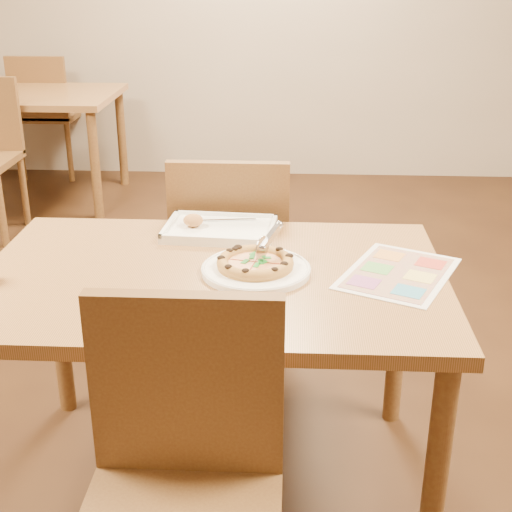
{
  "coord_description": "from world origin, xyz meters",
  "views": [
    {
      "loc": [
        0.22,
        -1.81,
        1.53
      ],
      "look_at": [
        0.12,
        0.01,
        0.77
      ],
      "focal_mm": 50.0,
      "sensor_mm": 36.0,
      "label": 1
    }
  ],
  "objects_px": {
    "dining_table": "(213,300)",
    "pizza_cutter": "(268,240)",
    "plate": "(256,270)",
    "chair_far": "(231,244)",
    "menu": "(398,273)",
    "bg_chair_far": "(43,102)",
    "bg_table": "(17,106)",
    "pizza": "(255,263)",
    "chair_near": "(182,457)",
    "appetizer_tray": "(218,230)"
  },
  "relations": [
    {
      "from": "dining_table",
      "to": "chair_near",
      "type": "xyz_separation_m",
      "value": [
        0.0,
        -0.6,
        -0.07
      ]
    },
    {
      "from": "plate",
      "to": "pizza_cutter",
      "type": "distance_m",
      "value": 0.09
    },
    {
      "from": "pizza",
      "to": "appetizer_tray",
      "type": "distance_m",
      "value": 0.33
    },
    {
      "from": "plate",
      "to": "pizza",
      "type": "xyz_separation_m",
      "value": [
        -0.0,
        0.0,
        0.02
      ]
    },
    {
      "from": "bg_table",
      "to": "pizza_cutter",
      "type": "relative_size",
      "value": 10.06
    },
    {
      "from": "chair_far",
      "to": "pizza_cutter",
      "type": "xyz_separation_m",
      "value": [
        0.15,
        -0.55,
        0.23
      ]
    },
    {
      "from": "appetizer_tray",
      "to": "pizza",
      "type": "bearing_deg",
      "value": -65.47
    },
    {
      "from": "chair_far",
      "to": "appetizer_tray",
      "type": "distance_m",
      "value": 0.34
    },
    {
      "from": "pizza_cutter",
      "to": "pizza",
      "type": "bearing_deg",
      "value": 168.96
    },
    {
      "from": "plate",
      "to": "menu",
      "type": "bearing_deg",
      "value": 1.71
    },
    {
      "from": "appetizer_tray",
      "to": "chair_near",
      "type": "bearing_deg",
      "value": -89.03
    },
    {
      "from": "dining_table",
      "to": "pizza",
      "type": "bearing_deg",
      "value": 5.23
    },
    {
      "from": "pizza_cutter",
      "to": "menu",
      "type": "bearing_deg",
      "value": -69.16
    },
    {
      "from": "plate",
      "to": "menu",
      "type": "xyz_separation_m",
      "value": [
        0.4,
        0.01,
        -0.01
      ]
    },
    {
      "from": "dining_table",
      "to": "menu",
      "type": "xyz_separation_m",
      "value": [
        0.52,
        0.02,
        0.09
      ]
    },
    {
      "from": "plate",
      "to": "dining_table",
      "type": "bearing_deg",
      "value": -176.04
    },
    {
      "from": "dining_table",
      "to": "plate",
      "type": "xyz_separation_m",
      "value": [
        0.12,
        0.01,
        0.09
      ]
    },
    {
      "from": "chair_far",
      "to": "bg_chair_far",
      "type": "distance_m",
      "value": 3.14
    },
    {
      "from": "dining_table",
      "to": "bg_chair_far",
      "type": "distance_m",
      "value": 3.67
    },
    {
      "from": "dining_table",
      "to": "appetizer_tray",
      "type": "bearing_deg",
      "value": 92.87
    },
    {
      "from": "bg_chair_far",
      "to": "pizza_cutter",
      "type": "relative_size",
      "value": 3.64
    },
    {
      "from": "bg_chair_far",
      "to": "pizza_cutter",
      "type": "distance_m",
      "value": 3.7
    },
    {
      "from": "bg_chair_far",
      "to": "appetizer_tray",
      "type": "distance_m",
      "value": 3.39
    },
    {
      "from": "bg_table",
      "to": "plate",
      "type": "distance_m",
      "value": 3.28
    },
    {
      "from": "dining_table",
      "to": "plate",
      "type": "distance_m",
      "value": 0.15
    },
    {
      "from": "plate",
      "to": "chair_far",
      "type": "bearing_deg",
      "value": 101.63
    },
    {
      "from": "dining_table",
      "to": "pizza_cutter",
      "type": "xyz_separation_m",
      "value": [
        0.15,
        0.06,
        0.17
      ]
    },
    {
      "from": "menu",
      "to": "chair_near",
      "type": "bearing_deg",
      "value": -129.79
    },
    {
      "from": "bg_chair_far",
      "to": "plate",
      "type": "height_order",
      "value": "bg_chair_far"
    },
    {
      "from": "plate",
      "to": "menu",
      "type": "height_order",
      "value": "plate"
    },
    {
      "from": "bg_table",
      "to": "bg_chair_far",
      "type": "relative_size",
      "value": 2.77
    },
    {
      "from": "chair_far",
      "to": "dining_table",
      "type": "bearing_deg",
      "value": 90.0
    },
    {
      "from": "menu",
      "to": "plate",
      "type": "bearing_deg",
      "value": -178.29
    },
    {
      "from": "chair_near",
      "to": "pizza",
      "type": "distance_m",
      "value": 0.65
    },
    {
      "from": "bg_table",
      "to": "plate",
      "type": "height_order",
      "value": "plate"
    },
    {
      "from": "chair_far",
      "to": "menu",
      "type": "xyz_separation_m",
      "value": [
        0.52,
        -0.58,
        0.16
      ]
    },
    {
      "from": "dining_table",
      "to": "plate",
      "type": "relative_size",
      "value": 4.27
    },
    {
      "from": "plate",
      "to": "pizza_cutter",
      "type": "xyz_separation_m",
      "value": [
        0.03,
        0.05,
        0.07
      ]
    },
    {
      "from": "menu",
      "to": "bg_table",
      "type": "bearing_deg",
      "value": 127.31
    },
    {
      "from": "chair_near",
      "to": "appetizer_tray",
      "type": "height_order",
      "value": "chair_near"
    },
    {
      "from": "chair_far",
      "to": "appetizer_tray",
      "type": "height_order",
      "value": "chair_far"
    },
    {
      "from": "bg_chair_far",
      "to": "pizza",
      "type": "relative_size",
      "value": 2.18
    },
    {
      "from": "plate",
      "to": "chair_near",
      "type": "bearing_deg",
      "value": -101.32
    },
    {
      "from": "dining_table",
      "to": "chair_near",
      "type": "distance_m",
      "value": 0.61
    },
    {
      "from": "chair_far",
      "to": "menu",
      "type": "bearing_deg",
      "value": 131.71
    },
    {
      "from": "chair_near",
      "to": "pizza",
      "type": "bearing_deg",
      "value": 78.94
    },
    {
      "from": "bg_table",
      "to": "plate",
      "type": "xyz_separation_m",
      "value": [
        1.72,
        -2.79,
        0.09
      ]
    },
    {
      "from": "bg_table",
      "to": "bg_chair_far",
      "type": "distance_m",
      "value": 0.51
    },
    {
      "from": "chair_far",
      "to": "bg_table",
      "type": "bearing_deg",
      "value": -53.95
    },
    {
      "from": "bg_table",
      "to": "menu",
      "type": "height_order",
      "value": "menu"
    }
  ]
}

